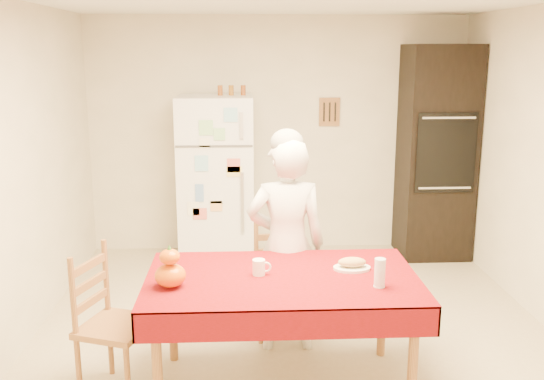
{
  "coord_description": "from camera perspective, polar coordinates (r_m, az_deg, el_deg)",
  "views": [
    {
      "loc": [
        -0.38,
        -4.19,
        2.14
      ],
      "look_at": [
        -0.16,
        0.2,
        1.12
      ],
      "focal_mm": 40.0,
      "sensor_mm": 36.0,
      "label": 1
    }
  ],
  "objects": [
    {
      "name": "floor",
      "position": [
        4.72,
        2.17,
        -13.95
      ],
      "size": [
        4.5,
        4.5,
        0.0
      ],
      "primitive_type": "plane",
      "color": "tan",
      "rests_on": "ground"
    },
    {
      "name": "room_shell",
      "position": [
        4.24,
        2.36,
        5.98
      ],
      "size": [
        4.02,
        4.52,
        2.51
      ],
      "color": "beige",
      "rests_on": "ground"
    },
    {
      "name": "refrigerator",
      "position": [
        6.21,
        -5.25,
        0.98
      ],
      "size": [
        0.75,
        0.74,
        1.7
      ],
      "color": "white",
      "rests_on": "floor"
    },
    {
      "name": "oven_cabinet",
      "position": [
        6.52,
        15.19,
        3.4
      ],
      "size": [
        0.7,
        0.62,
        2.2
      ],
      "color": "black",
      "rests_on": "floor"
    },
    {
      "name": "dining_table",
      "position": [
        3.85,
        0.96,
        -9.1
      ],
      "size": [
        1.7,
        1.0,
        0.76
      ],
      "color": "brown",
      "rests_on": "floor"
    },
    {
      "name": "chair_far",
      "position": [
        4.71,
        0.83,
        -7.27
      ],
      "size": [
        0.45,
        0.43,
        0.95
      ],
      "rotation": [
        0.0,
        0.0,
        0.07
      ],
      "color": "brown",
      "rests_on": "floor"
    },
    {
      "name": "chair_left",
      "position": [
        4.02,
        -15.28,
        -11.45
      ],
      "size": [
        0.52,
        0.53,
        0.95
      ],
      "rotation": [
        0.0,
        0.0,
        1.22
      ],
      "color": "brown",
      "rests_on": "floor"
    },
    {
      "name": "seated_woman",
      "position": [
        4.34,
        1.36,
        -5.24
      ],
      "size": [
        0.57,
        0.38,
        1.56
      ],
      "primitive_type": "imported",
      "rotation": [
        0.0,
        0.0,
        3.16
      ],
      "color": "silver",
      "rests_on": "floor"
    },
    {
      "name": "coffee_mug",
      "position": [
        3.83,
        -1.25,
        -7.28
      ],
      "size": [
        0.08,
        0.08,
        0.1
      ],
      "primitive_type": "cylinder",
      "color": "white",
      "rests_on": "dining_table"
    },
    {
      "name": "pumpkin_lower",
      "position": [
        3.69,
        -9.54,
        -7.93
      ],
      "size": [
        0.19,
        0.19,
        0.14
      ],
      "primitive_type": "ellipsoid",
      "color": "#EC5305",
      "rests_on": "dining_table"
    },
    {
      "name": "pumpkin_upper",
      "position": [
        3.65,
        -9.61,
        -6.22
      ],
      "size": [
        0.12,
        0.12,
        0.09
      ],
      "primitive_type": "ellipsoid",
      "color": "red",
      "rests_on": "pumpkin_lower"
    },
    {
      "name": "wine_glass",
      "position": [
        3.69,
        10.11,
        -7.68
      ],
      "size": [
        0.07,
        0.07,
        0.18
      ],
      "primitive_type": "cylinder",
      "color": "silver",
      "rests_on": "dining_table"
    },
    {
      "name": "bread_plate",
      "position": [
        3.97,
        7.53,
        -7.3
      ],
      "size": [
        0.24,
        0.24,
        0.02
      ],
      "primitive_type": "cylinder",
      "color": "silver",
      "rests_on": "dining_table"
    },
    {
      "name": "bread_loaf",
      "position": [
        3.95,
        7.54,
        -6.75
      ],
      "size": [
        0.18,
        0.1,
        0.06
      ],
      "primitive_type": "ellipsoid",
      "color": "#A58851",
      "rests_on": "bread_plate"
    },
    {
      "name": "spice_jar_left",
      "position": [
        6.14,
        -4.91,
        9.33
      ],
      "size": [
        0.05,
        0.05,
        0.1
      ],
      "primitive_type": "cylinder",
      "color": "#934C1A",
      "rests_on": "refrigerator"
    },
    {
      "name": "spice_jar_mid",
      "position": [
        6.13,
        -3.87,
        9.35
      ],
      "size": [
        0.05,
        0.05,
        0.1
      ],
      "primitive_type": "cylinder",
      "color": "#965E1B",
      "rests_on": "refrigerator"
    },
    {
      "name": "spice_jar_right",
      "position": [
        6.13,
        -2.73,
        9.36
      ],
      "size": [
        0.05,
        0.05,
        0.1
      ],
      "primitive_type": "cylinder",
      "color": "brown",
      "rests_on": "refrigerator"
    }
  ]
}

